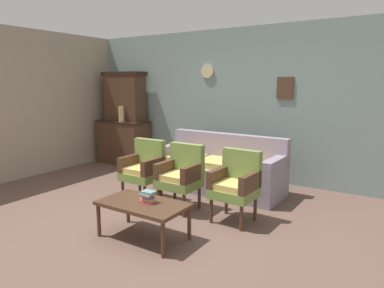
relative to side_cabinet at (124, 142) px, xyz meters
name	(u,v)px	position (x,y,z in m)	size (l,w,h in m)	color
ground_plane	(145,222)	(2.49, -2.25, -0.47)	(7.68, 7.68, 0.00)	brown
wall_back_with_decor	(237,104)	(2.50, 0.38, 0.89)	(6.40, 0.09, 2.70)	gray
side_cabinet	(124,142)	(0.00, 0.00, 0.00)	(1.16, 0.55, 0.93)	#472D1E
cabinet_upper_hutch	(125,96)	(0.00, 0.08, 0.98)	(0.99, 0.38, 1.03)	#472D1E
vase_on_cabinet	(122,114)	(0.14, -0.18, 0.63)	(0.12, 0.12, 0.32)	tan
floral_couch	(219,171)	(2.66, -0.57, -0.14)	(2.10, 0.85, 0.90)	gray
armchair_near_couch_end	(144,167)	(1.94, -1.60, 0.03)	(0.52, 0.49, 0.90)	olive
armchair_by_doorway	(181,174)	(2.62, -1.62, 0.03)	(0.52, 0.49, 0.90)	olive
armchair_row_middle	(236,183)	(3.44, -1.60, 0.03)	(0.54, 0.51, 0.90)	olive
coffee_table	(143,206)	(2.79, -2.61, -0.09)	(1.00, 0.56, 0.42)	#472D1E
book_stack_on_table	(148,197)	(2.83, -2.59, 0.02)	(0.17, 0.12, 0.13)	#D84375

